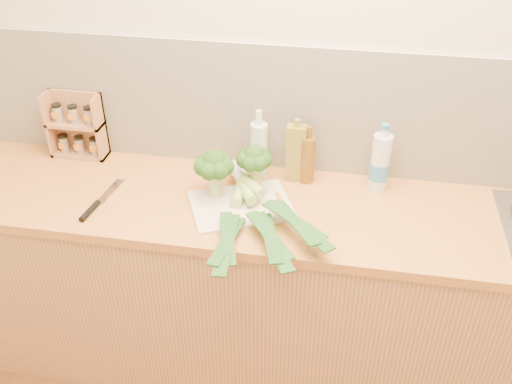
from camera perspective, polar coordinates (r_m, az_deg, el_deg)
room_shell at (r=2.33m, az=6.01°, el=7.92°), size 3.50×3.50×3.50m
counter at (r=2.51m, az=4.43°, el=-9.97°), size 3.20×0.62×0.90m
chopping_board at (r=2.22m, az=-1.50°, el=-1.35°), size 0.46×0.41×0.01m
broccoli_left at (r=2.19m, az=-4.21°, el=2.64°), size 0.16×0.16×0.20m
broccoli_right at (r=2.23m, az=-0.19°, el=3.22°), size 0.14×0.14×0.20m
leek_front at (r=2.17m, az=-2.02°, el=-1.23°), size 0.12×0.67×0.04m
leek_mid at (r=2.17m, az=-0.52°, el=-0.76°), size 0.36×0.65×0.04m
leek_back at (r=2.16m, az=0.81°, el=-0.35°), size 0.48×0.50×0.04m
chefs_knife at (r=2.30m, az=-15.80°, el=-1.34°), size 0.07×0.31×0.02m
spice_rack at (r=2.62m, az=-17.40°, el=6.11°), size 0.24×0.10×0.29m
oil_tin at (r=2.33m, az=4.03°, el=3.93°), size 0.08×0.05×0.28m
glass_bottle at (r=2.34m, az=0.28°, el=4.26°), size 0.07×0.07×0.30m
amber_bottle at (r=2.33m, az=5.14°, el=3.36°), size 0.06×0.06×0.25m
water_bottle at (r=2.32m, az=12.27°, el=2.75°), size 0.08×0.08×0.27m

